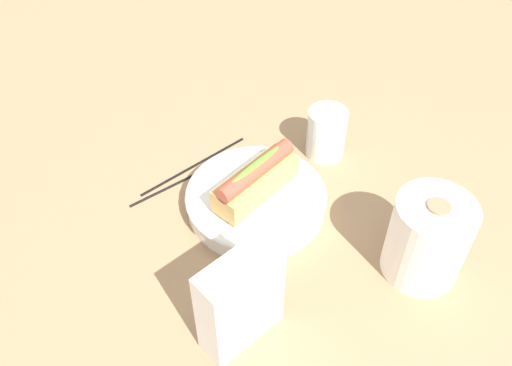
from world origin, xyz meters
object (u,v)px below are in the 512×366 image
at_px(hotdog_front, 256,179).
at_px(chopstick_far, 194,165).
at_px(serving_bowl, 256,199).
at_px(paper_towel_roll, 427,239).
at_px(chopstick_near, 187,177).
at_px(water_glass, 325,134).
at_px(napkin_box, 240,300).

xyz_separation_m(hotdog_front, chopstick_far, (-0.01, -0.15, -0.06)).
xyz_separation_m(serving_bowl, chopstick_far, (-0.01, -0.15, -0.02)).
height_order(paper_towel_roll, chopstick_near, paper_towel_roll).
bearing_deg(water_glass, hotdog_front, -3.69).
bearing_deg(chopstick_far, serving_bowl, 96.86).
bearing_deg(serving_bowl, paper_towel_roll, 101.85).
height_order(serving_bowl, paper_towel_roll, paper_towel_roll).
distance_m(napkin_box, chopstick_near, 0.31).
xyz_separation_m(paper_towel_roll, napkin_box, (0.24, -0.14, 0.01)).
xyz_separation_m(napkin_box, chopstick_near, (-0.17, -0.26, -0.07)).
distance_m(serving_bowl, chopstick_near, 0.14).
bearing_deg(serving_bowl, hotdog_front, 90.00).
distance_m(hotdog_front, napkin_box, 0.22).
relative_size(paper_towel_roll, chopstick_far, 0.61).
distance_m(serving_bowl, chopstick_far, 0.15).
height_order(napkin_box, chopstick_near, napkin_box).
distance_m(hotdog_front, paper_towel_roll, 0.26).
distance_m(water_glass, paper_towel_roll, 0.28).
xyz_separation_m(napkin_box, chopstick_far, (-0.20, -0.27, -0.07)).
xyz_separation_m(water_glass, chopstick_far, (0.17, -0.16, -0.04)).
bearing_deg(paper_towel_roll, serving_bowl, -78.15).
height_order(hotdog_front, paper_towel_roll, paper_towel_roll).
relative_size(napkin_box, chopstick_near, 0.68).
relative_size(napkin_box, chopstick_far, 0.68).
height_order(hotdog_front, chopstick_near, hotdog_front).
distance_m(water_glass, chopstick_near, 0.25).
xyz_separation_m(serving_bowl, hotdog_front, (0.00, 0.00, 0.04)).
xyz_separation_m(hotdog_front, water_glass, (-0.18, 0.01, -0.02)).
bearing_deg(water_glass, napkin_box, 16.82).
bearing_deg(napkin_box, chopstick_near, -113.86).
xyz_separation_m(serving_bowl, water_glass, (-0.18, 0.01, 0.02)).
distance_m(napkin_box, chopstick_far, 0.34).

